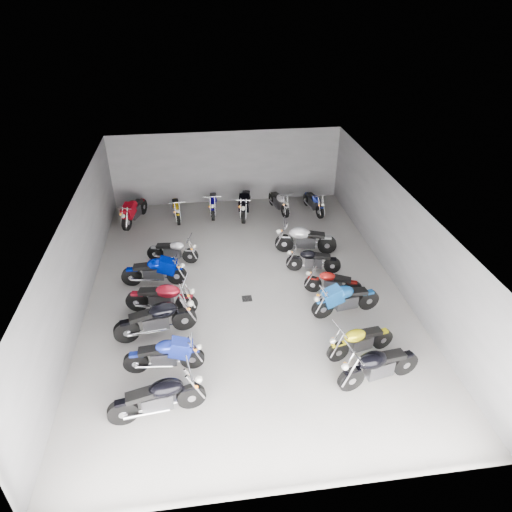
{
  "coord_description": "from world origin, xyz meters",
  "views": [
    {
      "loc": [
        -1.27,
        -12.11,
        8.82
      ],
      "look_at": [
        0.42,
        0.43,
        1.0
      ],
      "focal_mm": 32.0,
      "sensor_mm": 36.0,
      "label": 1
    }
  ],
  "objects_px": {
    "motorcycle_left_e": "(155,271)",
    "motorcycle_back_e": "(279,202)",
    "motorcycle_left_d": "(162,298)",
    "motorcycle_right_d": "(332,282)",
    "motorcycle_left_f": "(173,251)",
    "motorcycle_left_a": "(158,398)",
    "motorcycle_right_a": "(378,366)",
    "motorcycle_left_c": "(156,319)",
    "motorcycle_back_c": "(213,203)",
    "motorcycle_right_c": "(345,299)",
    "drain_grate": "(247,298)",
    "motorcycle_back_a": "(134,211)",
    "motorcycle_back_f": "(314,202)",
    "motorcycle_right_e": "(313,260)",
    "motorcycle_right_b": "(360,340)",
    "motorcycle_left_b": "(165,355)",
    "motorcycle_right_f": "(305,239)",
    "motorcycle_back_d": "(245,203)",
    "motorcycle_back_b": "(176,209)"
  },
  "relations": [
    {
      "from": "motorcycle_right_d",
      "to": "motorcycle_left_f",
      "type": "bearing_deg",
      "value": 81.62
    },
    {
      "from": "motorcycle_right_b",
      "to": "motorcycle_back_f",
      "type": "bearing_deg",
      "value": -19.33
    },
    {
      "from": "motorcycle_right_e",
      "to": "motorcycle_back_a",
      "type": "xyz_separation_m",
      "value": [
        -6.45,
        4.62,
        0.07
      ]
    },
    {
      "from": "drain_grate",
      "to": "motorcycle_back_a",
      "type": "xyz_separation_m",
      "value": [
        -4.01,
        5.9,
        0.51
      ]
    },
    {
      "from": "motorcycle_left_f",
      "to": "motorcycle_right_f",
      "type": "relative_size",
      "value": 0.82
    },
    {
      "from": "motorcycle_right_b",
      "to": "motorcycle_back_e",
      "type": "bearing_deg",
      "value": -9.71
    },
    {
      "from": "drain_grate",
      "to": "motorcycle_left_a",
      "type": "bearing_deg",
      "value": -121.28
    },
    {
      "from": "motorcycle_left_c",
      "to": "motorcycle_back_b",
      "type": "distance_m",
      "value": 7.4
    },
    {
      "from": "motorcycle_left_b",
      "to": "motorcycle_right_d",
      "type": "relative_size",
      "value": 1.17
    },
    {
      "from": "motorcycle_left_c",
      "to": "motorcycle_back_f",
      "type": "relative_size",
      "value": 1.23
    },
    {
      "from": "motorcycle_left_d",
      "to": "motorcycle_right_d",
      "type": "xyz_separation_m",
      "value": [
        5.35,
        0.22,
        -0.09
      ]
    },
    {
      "from": "motorcycle_right_c",
      "to": "motorcycle_right_a",
      "type": "bearing_deg",
      "value": 171.15
    },
    {
      "from": "motorcycle_right_c",
      "to": "motorcycle_left_a",
      "type": "bearing_deg",
      "value": 111.05
    },
    {
      "from": "motorcycle_left_a",
      "to": "motorcycle_back_f",
      "type": "distance_m",
      "value": 11.77
    },
    {
      "from": "motorcycle_left_a",
      "to": "motorcycle_right_a",
      "type": "xyz_separation_m",
      "value": [
        5.38,
        0.3,
        0.0
      ]
    },
    {
      "from": "motorcycle_left_c",
      "to": "motorcycle_right_e",
      "type": "xyz_separation_m",
      "value": [
        5.16,
        2.64,
        -0.11
      ]
    },
    {
      "from": "motorcycle_back_b",
      "to": "motorcycle_back_c",
      "type": "distance_m",
      "value": 1.58
    },
    {
      "from": "drain_grate",
      "to": "motorcycle_back_b",
      "type": "height_order",
      "value": "motorcycle_back_b"
    },
    {
      "from": "motorcycle_left_b",
      "to": "motorcycle_right_b",
      "type": "bearing_deg",
      "value": 90.19
    },
    {
      "from": "motorcycle_right_b",
      "to": "motorcycle_back_e",
      "type": "distance_m",
      "value": 9.0
    },
    {
      "from": "motorcycle_right_b",
      "to": "motorcycle_back_b",
      "type": "relative_size",
      "value": 1.07
    },
    {
      "from": "motorcycle_left_d",
      "to": "motorcycle_right_f",
      "type": "xyz_separation_m",
      "value": [
        5.07,
        2.89,
        0.01
      ]
    },
    {
      "from": "motorcycle_left_b",
      "to": "motorcycle_right_e",
      "type": "bearing_deg",
      "value": 131.09
    },
    {
      "from": "motorcycle_right_f",
      "to": "motorcycle_back_e",
      "type": "relative_size",
      "value": 1.19
    },
    {
      "from": "motorcycle_right_a",
      "to": "motorcycle_back_a",
      "type": "xyz_separation_m",
      "value": [
        -6.85,
        9.79,
        -0.02
      ]
    },
    {
      "from": "motorcycle_back_c",
      "to": "motorcycle_back_f",
      "type": "relative_size",
      "value": 1.04
    },
    {
      "from": "motorcycle_right_b",
      "to": "motorcycle_right_f",
      "type": "xyz_separation_m",
      "value": [
        -0.26,
        5.46,
        0.06
      ]
    },
    {
      "from": "motorcycle_right_c",
      "to": "motorcycle_back_c",
      "type": "xyz_separation_m",
      "value": [
        -3.57,
        7.41,
        -0.05
      ]
    },
    {
      "from": "drain_grate",
      "to": "motorcycle_right_c",
      "type": "bearing_deg",
      "value": -21.32
    },
    {
      "from": "motorcycle_left_c",
      "to": "motorcycle_back_c",
      "type": "xyz_separation_m",
      "value": [
        2.0,
        7.65,
        -0.09
      ]
    },
    {
      "from": "motorcycle_left_a",
      "to": "motorcycle_right_d",
      "type": "xyz_separation_m",
      "value": [
        5.29,
        4.1,
        -0.1
      ]
    },
    {
      "from": "motorcycle_right_a",
      "to": "motorcycle_back_a",
      "type": "bearing_deg",
      "value": 22.56
    },
    {
      "from": "motorcycle_right_e",
      "to": "motorcycle_back_a",
      "type": "relative_size",
      "value": 0.89
    },
    {
      "from": "motorcycle_left_d",
      "to": "motorcycle_back_d",
      "type": "distance_m",
      "value": 7.06
    },
    {
      "from": "motorcycle_left_a",
      "to": "motorcycle_back_a",
      "type": "height_order",
      "value": "motorcycle_left_a"
    },
    {
      "from": "drain_grate",
      "to": "motorcycle_left_d",
      "type": "relative_size",
      "value": 0.15
    },
    {
      "from": "motorcycle_left_e",
      "to": "motorcycle_right_e",
      "type": "bearing_deg",
      "value": 95.58
    },
    {
      "from": "motorcycle_left_e",
      "to": "motorcycle_back_e",
      "type": "xyz_separation_m",
      "value": [
        5.03,
        4.9,
        -0.06
      ]
    },
    {
      "from": "motorcycle_right_c",
      "to": "motorcycle_back_a",
      "type": "distance_m",
      "value": 9.81
    },
    {
      "from": "motorcycle_left_d",
      "to": "motorcycle_back_f",
      "type": "relative_size",
      "value": 1.15
    },
    {
      "from": "motorcycle_left_d",
      "to": "motorcycle_left_e",
      "type": "xyz_separation_m",
      "value": [
        -0.3,
        1.51,
        -0.02
      ]
    },
    {
      "from": "motorcycle_left_d",
      "to": "motorcycle_back_e",
      "type": "bearing_deg",
      "value": 156.09
    },
    {
      "from": "motorcycle_right_c",
      "to": "motorcycle_back_d",
      "type": "relative_size",
      "value": 0.95
    },
    {
      "from": "motorcycle_left_a",
      "to": "motorcycle_right_b",
      "type": "height_order",
      "value": "motorcycle_left_a"
    },
    {
      "from": "motorcycle_back_d",
      "to": "motorcycle_back_f",
      "type": "bearing_deg",
      "value": -171.17
    },
    {
      "from": "motorcycle_left_f",
      "to": "motorcycle_right_a",
      "type": "bearing_deg",
      "value": 54.27
    },
    {
      "from": "drain_grate",
      "to": "motorcycle_right_d",
      "type": "bearing_deg",
      "value": -1.86
    },
    {
      "from": "motorcycle_left_a",
      "to": "motorcycle_right_e",
      "type": "xyz_separation_m",
      "value": [
        4.98,
        5.47,
        -0.09
      ]
    },
    {
      "from": "motorcycle_back_b",
      "to": "motorcycle_back_c",
      "type": "relative_size",
      "value": 0.94
    },
    {
      "from": "motorcycle_left_c",
      "to": "motorcycle_right_c",
      "type": "height_order",
      "value": "motorcycle_left_c"
    }
  ]
}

